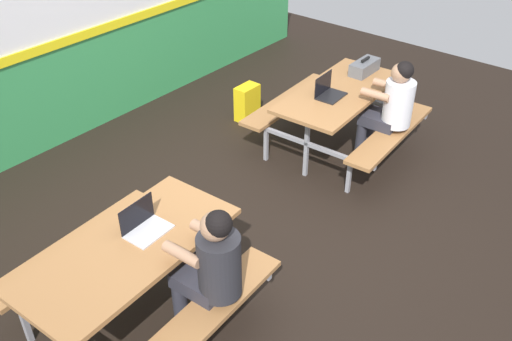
{
  "coord_description": "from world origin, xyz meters",
  "views": [
    {
      "loc": [
        -3.24,
        -2.56,
        3.4
      ],
      "look_at": [
        0.0,
        0.09,
        0.55
      ],
      "focal_mm": 39.5,
      "sensor_mm": 36.0,
      "label": 1
    }
  ],
  "objects_px": {
    "picnic_table_right": "(338,105)",
    "toolbox_grey": "(364,67)",
    "backpack_dark": "(247,103)",
    "laptop_silver": "(144,225)",
    "student_nearer": "(211,265)",
    "picnic_table_left": "(132,265)",
    "laptop_dark": "(328,92)",
    "student_further": "(391,105)"
  },
  "relations": [
    {
      "from": "student_nearer",
      "to": "backpack_dark",
      "type": "xyz_separation_m",
      "value": [
        2.71,
        1.96,
        -0.49
      ]
    },
    {
      "from": "laptop_dark",
      "to": "toolbox_grey",
      "type": "relative_size",
      "value": 0.83
    },
    {
      "from": "picnic_table_left",
      "to": "laptop_silver",
      "type": "height_order",
      "value": "laptop_silver"
    },
    {
      "from": "student_nearer",
      "to": "laptop_silver",
      "type": "height_order",
      "value": "student_nearer"
    },
    {
      "from": "picnic_table_left",
      "to": "laptop_silver",
      "type": "distance_m",
      "value": 0.29
    },
    {
      "from": "picnic_table_left",
      "to": "toolbox_grey",
      "type": "distance_m",
      "value": 3.6
    },
    {
      "from": "student_nearer",
      "to": "laptop_silver",
      "type": "relative_size",
      "value": 3.64
    },
    {
      "from": "picnic_table_left",
      "to": "student_further",
      "type": "height_order",
      "value": "student_further"
    },
    {
      "from": "picnic_table_right",
      "to": "laptop_silver",
      "type": "xyz_separation_m",
      "value": [
        -2.84,
        -0.13,
        0.22
      ]
    },
    {
      "from": "picnic_table_right",
      "to": "student_further",
      "type": "distance_m",
      "value": 0.58
    },
    {
      "from": "picnic_table_right",
      "to": "student_nearer",
      "type": "xyz_separation_m",
      "value": [
        -2.78,
        -0.72,
        0.14
      ]
    },
    {
      "from": "student_nearer",
      "to": "backpack_dark",
      "type": "bearing_deg",
      "value": 35.87
    },
    {
      "from": "student_further",
      "to": "laptop_silver",
      "type": "relative_size",
      "value": 3.64
    },
    {
      "from": "laptop_silver",
      "to": "laptop_dark",
      "type": "distance_m",
      "value": 2.67
    },
    {
      "from": "student_nearer",
      "to": "laptop_silver",
      "type": "distance_m",
      "value": 0.6
    },
    {
      "from": "picnic_table_right",
      "to": "laptop_silver",
      "type": "height_order",
      "value": "laptop_silver"
    },
    {
      "from": "backpack_dark",
      "to": "laptop_silver",
      "type": "bearing_deg",
      "value": -153.71
    },
    {
      "from": "laptop_silver",
      "to": "backpack_dark",
      "type": "bearing_deg",
      "value": 26.29
    },
    {
      "from": "student_further",
      "to": "picnic_table_left",
      "type": "bearing_deg",
      "value": 173.24
    },
    {
      "from": "student_nearer",
      "to": "picnic_table_left",
      "type": "bearing_deg",
      "value": 115.02
    },
    {
      "from": "student_further",
      "to": "backpack_dark",
      "type": "height_order",
      "value": "student_further"
    },
    {
      "from": "laptop_dark",
      "to": "picnic_table_right",
      "type": "bearing_deg",
      "value": -8.62
    },
    {
      "from": "picnic_table_left",
      "to": "toolbox_grey",
      "type": "bearing_deg",
      "value": 3.33
    },
    {
      "from": "student_nearer",
      "to": "backpack_dark",
      "type": "height_order",
      "value": "student_nearer"
    },
    {
      "from": "picnic_table_right",
      "to": "toolbox_grey",
      "type": "xyz_separation_m",
      "value": [
        0.55,
        0.03,
        0.24
      ]
    },
    {
      "from": "picnic_table_right",
      "to": "backpack_dark",
      "type": "xyz_separation_m",
      "value": [
        -0.07,
        1.24,
        -0.36
      ]
    },
    {
      "from": "backpack_dark",
      "to": "student_nearer",
      "type": "bearing_deg",
      "value": -144.13
    },
    {
      "from": "laptop_silver",
      "to": "laptop_dark",
      "type": "bearing_deg",
      "value": 3.44
    },
    {
      "from": "picnic_table_left",
      "to": "laptop_dark",
      "type": "distance_m",
      "value": 2.87
    },
    {
      "from": "student_nearer",
      "to": "toolbox_grey",
      "type": "bearing_deg",
      "value": 12.72
    },
    {
      "from": "picnic_table_left",
      "to": "laptop_dark",
      "type": "xyz_separation_m",
      "value": [
        2.85,
        0.21,
        0.22
      ]
    },
    {
      "from": "laptop_silver",
      "to": "toolbox_grey",
      "type": "height_order",
      "value": "laptop_silver"
    },
    {
      "from": "laptop_silver",
      "to": "toolbox_grey",
      "type": "distance_m",
      "value": 3.4
    },
    {
      "from": "laptop_dark",
      "to": "backpack_dark",
      "type": "distance_m",
      "value": 1.34
    },
    {
      "from": "picnic_table_right",
      "to": "laptop_dark",
      "type": "height_order",
      "value": "laptop_dark"
    },
    {
      "from": "picnic_table_right",
      "to": "student_nearer",
      "type": "height_order",
      "value": "student_nearer"
    },
    {
      "from": "toolbox_grey",
      "to": "laptop_silver",
      "type": "bearing_deg",
      "value": -177.28
    },
    {
      "from": "toolbox_grey",
      "to": "laptop_dark",
      "type": "bearing_deg",
      "value": -179.88
    },
    {
      "from": "picnic_table_right",
      "to": "toolbox_grey",
      "type": "relative_size",
      "value": 4.14
    },
    {
      "from": "laptop_dark",
      "to": "toolbox_grey",
      "type": "xyz_separation_m",
      "value": [
        0.74,
        0.0,
        0.02
      ]
    },
    {
      "from": "picnic_table_right",
      "to": "student_nearer",
      "type": "relative_size",
      "value": 1.37
    },
    {
      "from": "picnic_table_right",
      "to": "toolbox_grey",
      "type": "bearing_deg",
      "value": 3.03
    }
  ]
}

